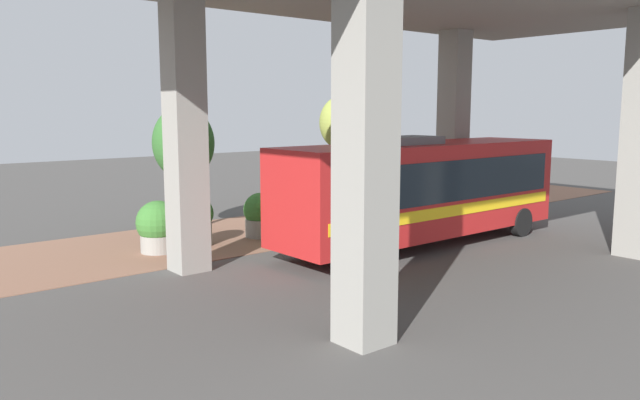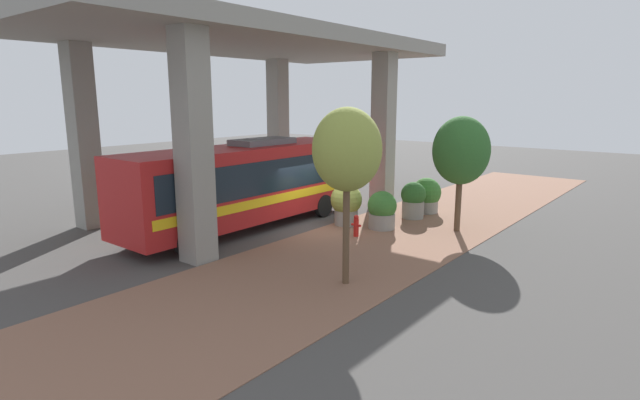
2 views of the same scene
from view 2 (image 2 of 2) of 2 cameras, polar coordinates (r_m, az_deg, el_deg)
ground_plane at (r=20.37m, az=-0.15°, el=-3.25°), size 80.00×80.00×0.00m
sidewalk_strip at (r=18.71m, az=7.06°, el=-4.67°), size 6.00×40.00×0.02m
overpass at (r=22.48m, az=-8.45°, el=15.81°), size 9.40×19.28×7.93m
bus at (r=20.27m, az=-8.62°, el=2.15°), size 2.81×10.81×3.57m
fire_hydrant at (r=19.10m, az=4.16°, el=-2.95°), size 0.41×0.20×0.86m
planter_front at (r=22.26m, az=10.60°, el=0.03°), size 1.09×1.09×1.62m
planter_middle at (r=23.50m, az=12.03°, el=0.50°), size 1.36×1.36×1.63m
planter_back at (r=20.28m, az=7.10°, el=-1.17°), size 1.18×1.18×1.56m
planter_extra at (r=20.73m, az=3.01°, el=-0.41°), size 1.31×1.31×1.74m
street_tree_near at (r=13.61m, az=3.11°, el=5.65°), size 1.91×1.91×4.99m
street_tree_far at (r=20.11m, az=15.83°, el=5.41°), size 2.20×2.20×4.55m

